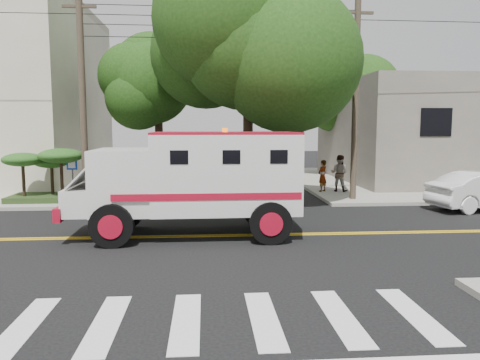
{
  "coord_description": "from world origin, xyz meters",
  "views": [
    {
      "loc": [
        -0.44,
        -14.53,
        3.46
      ],
      "look_at": [
        0.77,
        1.52,
        1.6
      ],
      "focal_mm": 35.0,
      "sensor_mm": 36.0,
      "label": 1
    }
  ],
  "objects": [
    {
      "name": "pedestrian_b",
      "position": [
        6.35,
        8.62,
        1.08
      ],
      "size": [
        1.14,
        1.09,
        1.86
      ],
      "primitive_type": "imported",
      "rotation": [
        0.0,
        0.0,
        2.55
      ],
      "color": "gray",
      "rests_on": "sidewalk_ne"
    },
    {
      "name": "sidewalk_ne",
      "position": [
        13.5,
        13.5,
        0.07
      ],
      "size": [
        17.0,
        17.0,
        0.15
      ],
      "primitive_type": "cube",
      "color": "gray",
      "rests_on": "ground"
    },
    {
      "name": "building_right",
      "position": [
        15.0,
        14.0,
        3.15
      ],
      "size": [
        14.0,
        12.0,
        6.0
      ],
      "primitive_type": "cube",
      "color": "#676058",
      "rests_on": "sidewalk_ne"
    },
    {
      "name": "tree_main",
      "position": [
        1.94,
        6.21,
        7.2
      ],
      "size": [
        6.08,
        5.7,
        9.85
      ],
      "color": "black",
      "rests_on": "ground"
    },
    {
      "name": "traffic_signal",
      "position": [
        3.8,
        5.6,
        2.23
      ],
      "size": [
        0.15,
        0.18,
        3.6
      ],
      "color": "#3F3F42",
      "rests_on": "ground"
    },
    {
      "name": "accessibility_sign",
      "position": [
        -6.2,
        6.17,
        1.37
      ],
      "size": [
        0.45,
        0.1,
        2.02
      ],
      "color": "#3F3F42",
      "rests_on": "ground"
    },
    {
      "name": "utility_pole_left",
      "position": [
        -5.6,
        6.0,
        4.5
      ],
      "size": [
        0.28,
        0.28,
        9.0
      ],
      "primitive_type": "cylinder",
      "color": "#382D23",
      "rests_on": "ground"
    },
    {
      "name": "palm_planter",
      "position": [
        -7.44,
        6.62,
        1.65
      ],
      "size": [
        3.52,
        2.63,
        2.36
      ],
      "color": "#1E3314",
      "rests_on": "sidewalk_nw"
    },
    {
      "name": "armored_truck",
      "position": [
        -0.74,
        0.12,
        1.87
      ],
      "size": [
        7.23,
        2.98,
        3.28
      ],
      "rotation": [
        0.0,
        0.0,
        0.01
      ],
      "color": "silver",
      "rests_on": "ground"
    },
    {
      "name": "tree_left",
      "position": [
        -2.68,
        11.79,
        5.73
      ],
      "size": [
        4.48,
        4.2,
        7.7
      ],
      "color": "black",
      "rests_on": "ground"
    },
    {
      "name": "ground",
      "position": [
        0.0,
        0.0,
        0.0
      ],
      "size": [
        100.0,
        100.0,
        0.0
      ],
      "primitive_type": "plane",
      "color": "black",
      "rests_on": "ground"
    },
    {
      "name": "utility_pole_right",
      "position": [
        6.3,
        6.2,
        4.5
      ],
      "size": [
        0.28,
        0.28,
        9.0
      ],
      "primitive_type": "cylinder",
      "color": "#382D23",
      "rests_on": "ground"
    },
    {
      "name": "pedestrian_a",
      "position": [
        5.5,
        8.66,
        0.95
      ],
      "size": [
        0.69,
        0.68,
        1.6
      ],
      "primitive_type": "imported",
      "rotation": [
        0.0,
        0.0,
        3.87
      ],
      "color": "gray",
      "rests_on": "sidewalk_ne"
    },
    {
      "name": "tree_right",
      "position": [
        8.84,
        15.77,
        6.09
      ],
      "size": [
        4.8,
        4.5,
        8.2
      ],
      "color": "black",
      "rests_on": "ground"
    }
  ]
}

